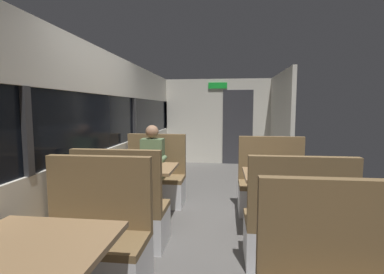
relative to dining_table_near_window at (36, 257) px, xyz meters
The scene contains 14 objects.
ground_plane 2.36m from the dining_table_near_window, 66.82° to the left, with size 3.30×9.20×0.02m, color #514F4C.
carriage_window_panel_left 2.21m from the dining_table_near_window, 104.90° to the left, with size 0.09×8.48×2.30m.
carriage_end_bulkhead 6.38m from the dining_table_near_window, 81.37° to the left, with size 2.90×0.11×2.30m.
carriage_aisle_panel_right 5.63m from the dining_table_near_window, 65.26° to the left, with size 0.08×2.40×2.30m, color beige.
dining_table_near_window is the anchor object (origin of this frame).
bench_near_window_facing_entry 0.77m from the dining_table_near_window, 90.00° to the left, with size 0.95×0.50×1.10m.
dining_table_mid_window 2.12m from the dining_table_near_window, 90.00° to the left, with size 0.90×0.70×0.74m.
bench_mid_window_facing_end 1.46m from the dining_table_near_window, 90.00° to the left, with size 0.95×0.50×1.10m.
bench_mid_window_facing_entry 2.84m from the dining_table_near_window, 90.00° to the left, with size 0.95×0.50×1.10m.
dining_table_rear_aisle 2.63m from the dining_table_near_window, 47.06° to the left, with size 0.90×0.70×0.74m.
bench_rear_aisle_facing_end 2.19m from the dining_table_near_window, 34.37° to the left, with size 0.95×0.50×1.10m.
bench_rear_aisle_facing_entry 3.19m from the dining_table_near_window, 55.69° to the left, with size 0.95×0.50×1.10m.
seated_passenger 2.75m from the dining_table_near_window, 90.00° to the left, with size 0.47×0.55×1.26m.
coffee_cup_primary 2.09m from the dining_table_near_window, 88.79° to the left, with size 0.07×0.07×0.09m.
Camera 1 is at (0.21, -3.56, 1.52)m, focal length 26.39 mm.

